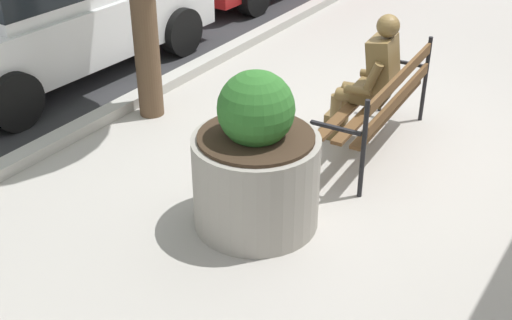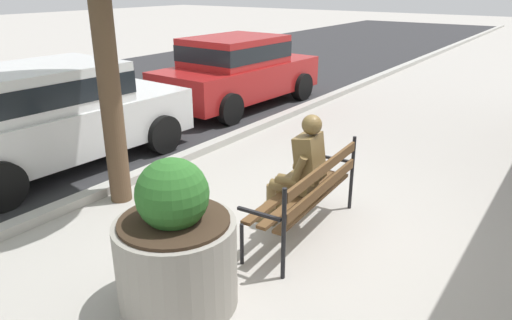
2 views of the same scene
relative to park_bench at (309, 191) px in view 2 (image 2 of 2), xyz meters
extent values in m
plane|color=#ADA8A0|center=(-0.03, -0.12, -0.54)|extent=(80.00, 80.00, 0.00)
cube|color=#B2AFA8|center=(-0.03, 2.78, -0.48)|extent=(60.00, 0.20, 0.12)
cube|color=brown|center=(0.00, -0.07, -0.09)|extent=(1.70, 0.22, 0.04)
cube|color=brown|center=(-0.01, 0.11, -0.09)|extent=(1.70, 0.22, 0.04)
cube|color=brown|center=(-0.02, 0.29, -0.09)|extent=(1.70, 0.22, 0.04)
cube|color=brown|center=(0.01, -0.16, 0.08)|extent=(1.70, 0.14, 0.11)
cube|color=brown|center=(0.01, -0.16, 0.30)|extent=(1.70, 0.14, 0.11)
cylinder|color=black|center=(-0.90, 0.25, -0.32)|extent=(0.04, 0.04, 0.45)
cylinder|color=black|center=(-0.87, -0.22, -0.07)|extent=(0.04, 0.04, 0.95)
cube|color=black|center=(-0.89, 0.05, 0.08)|extent=(0.07, 0.48, 0.03)
cylinder|color=black|center=(0.86, 0.36, -0.32)|extent=(0.04, 0.04, 0.45)
cylinder|color=black|center=(0.89, -0.11, -0.07)|extent=(0.04, 0.04, 0.95)
cube|color=black|center=(0.87, 0.16, 0.08)|extent=(0.07, 0.48, 0.03)
cube|color=brown|center=(0.09, 0.17, 0.02)|extent=(0.37, 0.35, 0.16)
cube|color=brown|center=(0.10, 0.07, 0.34)|extent=(0.39, 0.32, 0.55)
sphere|color=brown|center=(0.10, 0.06, 0.72)|extent=(0.22, 0.22, 0.22)
cylinder|color=brown|center=(-0.12, 0.07, 0.29)|extent=(0.11, 0.19, 0.29)
cylinder|color=brown|center=(-0.14, 0.21, 0.12)|extent=(0.11, 0.27, 0.10)
cylinder|color=brown|center=(0.32, 0.11, 0.29)|extent=(0.11, 0.19, 0.29)
cylinder|color=brown|center=(0.32, 0.25, 0.12)|extent=(0.11, 0.27, 0.10)
cylinder|color=brown|center=(-0.01, 0.30, -0.02)|extent=(0.16, 0.38, 0.14)
cylinder|color=brown|center=(-0.03, 0.48, -0.29)|extent=(0.11, 0.11, 0.50)
cube|color=brown|center=(-0.03, 0.54, -0.51)|extent=(0.13, 0.25, 0.07)
cylinder|color=brown|center=(0.17, 0.32, -0.02)|extent=(0.16, 0.38, 0.14)
cylinder|color=brown|center=(0.15, 0.50, -0.29)|extent=(0.11, 0.11, 0.50)
cube|color=brown|center=(0.15, 0.56, -0.51)|extent=(0.13, 0.25, 0.07)
cube|color=brown|center=(0.27, 0.61, -0.46)|extent=(0.30, 0.21, 0.16)
cylinder|color=gray|center=(-1.70, 0.35, -0.15)|extent=(1.05, 1.05, 0.80)
cylinder|color=#38281C|center=(-1.70, 0.35, 0.27)|extent=(0.94, 0.94, 0.03)
sphere|color=#2D6B28|center=(-1.70, 0.35, 0.51)|extent=(0.61, 0.61, 0.61)
cylinder|color=brown|center=(-0.60, 2.46, 1.03)|extent=(0.27, 0.27, 3.15)
cube|color=silver|center=(-0.29, 4.22, 0.07)|extent=(4.16, 1.86, 0.70)
cube|color=silver|center=(-0.44, 4.22, 0.72)|extent=(2.19, 1.65, 0.60)
cube|color=black|center=(-0.44, 4.22, 0.72)|extent=(2.20, 1.67, 0.33)
cylinder|color=black|center=(1.07, 5.01, -0.22)|extent=(0.65, 0.25, 0.64)
cylinder|color=black|center=(1.01, 3.31, -0.22)|extent=(0.65, 0.25, 0.64)
cylinder|color=black|center=(-1.66, 3.42, -0.22)|extent=(0.65, 0.25, 0.64)
cube|color=#B21E1E|center=(4.30, 4.22, 0.07)|extent=(4.16, 1.86, 0.70)
cube|color=#B21E1E|center=(4.15, 4.22, 0.72)|extent=(2.19, 1.65, 0.60)
cube|color=black|center=(4.15, 4.22, 0.72)|extent=(2.20, 1.67, 0.33)
cylinder|color=black|center=(5.66, 5.01, -0.22)|extent=(0.65, 0.25, 0.64)
cylinder|color=black|center=(5.60, 3.31, -0.22)|extent=(0.65, 0.25, 0.64)
cylinder|color=black|center=(3.00, 5.12, -0.22)|extent=(0.65, 0.25, 0.64)
cylinder|color=black|center=(2.93, 3.42, -0.22)|extent=(0.65, 0.25, 0.64)
camera|label=1|loc=(-5.64, -2.22, 2.78)|focal=47.31mm
camera|label=2|loc=(-4.16, -2.22, 2.14)|focal=33.00mm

